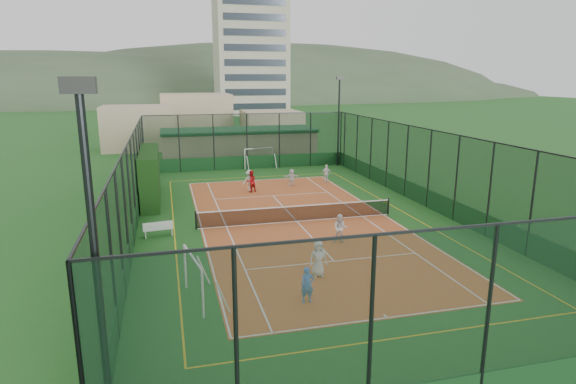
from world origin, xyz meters
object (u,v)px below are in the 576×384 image
(child_far_back, at_px, (292,177))
(child_near_right, at_px, (340,228))
(floodlight_sw, at_px, (99,294))
(floodlight_ne, at_px, (339,122))
(white_bench, at_px, (158,228))
(child_far_left, at_px, (250,180))
(apartment_tower, at_px, (250,44))
(child_far_right, at_px, (326,174))
(child_near_mid, at_px, (307,285))
(futsal_goal_far, at_px, (259,158))
(child_near_left, at_px, (318,259))
(futsal_goal_near, at_px, (193,280))
(clubhouse, at_px, (239,144))
(coach, at_px, (251,181))

(child_far_back, bearing_deg, child_near_right, 89.14)
(floodlight_sw, xyz_separation_m, floodlight_ne, (17.20, 33.20, 0.00))
(child_near_right, bearing_deg, floodlight_ne, 97.00)
(white_bench, bearing_deg, child_far_left, 46.78)
(floodlight_sw, height_order, white_bench, floodlight_sw)
(apartment_tower, relative_size, child_far_right, 20.79)
(apartment_tower, relative_size, child_far_left, 19.33)
(child_near_mid, bearing_deg, floodlight_ne, 68.40)
(apartment_tower, height_order, futsal_goal_far, apartment_tower)
(white_bench, height_order, child_near_right, child_near_right)
(child_far_right, bearing_deg, child_far_left, 8.27)
(floodlight_sw, distance_m, child_far_right, 29.78)
(child_near_left, height_order, child_far_back, child_near_left)
(futsal_goal_near, height_order, child_far_right, futsal_goal_near)
(floodlight_ne, bearing_deg, apartment_tower, 87.02)
(apartment_tower, bearing_deg, child_far_left, -100.25)
(child_near_right, bearing_deg, floodlight_sw, -101.06)
(floodlight_sw, relative_size, child_near_left, 5.33)
(clubhouse, xyz_separation_m, futsal_goal_near, (-6.46, -30.94, -0.67))
(apartment_tower, height_order, child_far_back, apartment_tower)
(child_far_left, bearing_deg, floodlight_ne, -136.71)
(child_far_right, distance_m, child_far_back, 3.00)
(clubhouse, height_order, apartment_tower, apartment_tower)
(white_bench, relative_size, child_far_back, 1.18)
(apartment_tower, height_order, child_near_mid, apartment_tower)
(child_far_right, bearing_deg, apartment_tower, -98.72)
(white_bench, relative_size, child_near_mid, 1.12)
(clubhouse, bearing_deg, child_far_left, -95.53)
(clubhouse, distance_m, child_near_mid, 32.12)
(apartment_tower, xyz_separation_m, futsal_goal_far, (-10.91, -64.85, -14.09))
(floodlight_sw, height_order, child_far_left, floodlight_sw)
(child_near_mid, xyz_separation_m, child_far_left, (1.04, 18.34, 0.09))
(coach, bearing_deg, clubhouse, -120.34)
(futsal_goal_near, xyz_separation_m, futsal_goal_far, (7.55, 26.09, 0.01))
(floodlight_sw, xyz_separation_m, futsal_goal_near, (2.14, 7.66, -3.22))
(clubhouse, bearing_deg, child_near_mid, -94.22)
(child_far_left, xyz_separation_m, coach, (0.05, -0.39, 0.02))
(floodlight_sw, xyz_separation_m, apartment_tower, (20.60, 98.60, 10.88))
(child_far_right, bearing_deg, child_near_left, 66.83)
(floodlight_ne, relative_size, apartment_tower, 0.28)
(child_near_right, relative_size, child_far_left, 0.95)
(apartment_tower, bearing_deg, child_far_right, -95.46)
(child_near_left, relative_size, child_far_left, 1.00)
(clubhouse, xyz_separation_m, child_far_right, (5.08, -12.37, -0.84))
(floodlight_ne, relative_size, futsal_goal_far, 2.91)
(apartment_tower, xyz_separation_m, child_far_left, (-13.32, -73.68, -14.21))
(white_bench, distance_m, coach, 10.86)
(child_near_mid, height_order, child_far_back, child_near_mid)
(futsal_goal_near, distance_m, coach, 17.65)
(white_bench, relative_size, coach, 0.97)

